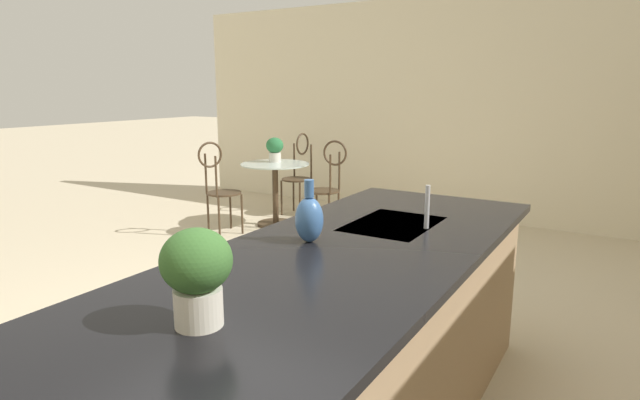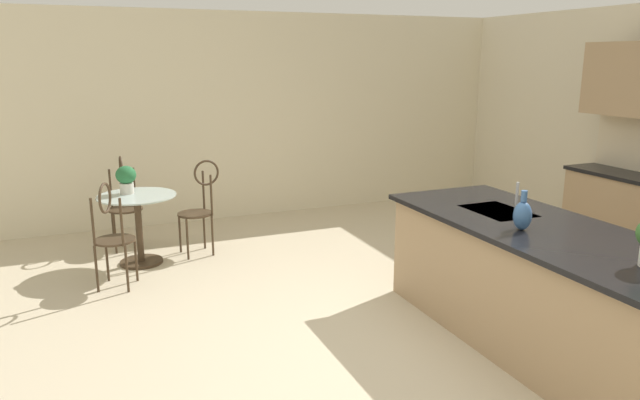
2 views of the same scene
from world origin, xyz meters
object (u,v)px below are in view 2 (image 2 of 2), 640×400
bistro_table (139,223)px  chair_by_island (112,230)px  chair_toward_desk (124,198)px  vase_on_counter (523,215)px  chair_near_window (200,203)px  potted_plant_on_table (126,178)px

bistro_table → chair_by_island: bearing=-24.8°
chair_toward_desk → vase_on_counter: bearing=34.1°
chair_near_window → chair_toward_desk: bearing=-126.2°
bistro_table → chair_toward_desk: 0.65m
chair_by_island → potted_plant_on_table: (-0.76, 0.22, 0.33)m
chair_near_window → potted_plant_on_table: (-0.03, -0.74, 0.33)m
bistro_table → chair_by_island: chair_by_island is taller
potted_plant_on_table → chair_near_window: bearing=88.0°
potted_plant_on_table → chair_toward_desk: bearing=-179.7°
chair_near_window → chair_by_island: size_ratio=1.00×
chair_toward_desk → chair_near_window: bearing=53.8°
bistro_table → vase_on_counter: size_ratio=2.78×
potted_plant_on_table → bistro_table: bearing=35.4°
bistro_table → chair_toward_desk: chair_toward_desk is taller
bistro_table → potted_plant_on_table: bearing=-144.6°
bistro_table → vase_on_counter: (2.99, 2.37, 0.58)m
chair_by_island → vase_on_counter: vase_on_counter is taller
vase_on_counter → chair_toward_desk: bearing=-145.9°
chair_near_window → chair_toward_desk: same height
chair_toward_desk → vase_on_counter: 4.40m
chair_near_window → chair_by_island: 1.20m
chair_near_window → chair_by_island: same height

